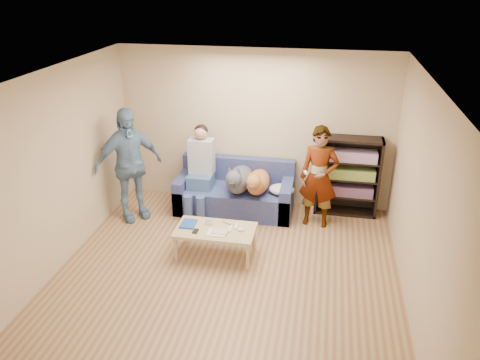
% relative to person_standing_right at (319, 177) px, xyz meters
% --- Properties ---
extents(ground, '(5.00, 5.00, 0.00)m').
position_rel_person_standing_right_xyz_m(ground, '(-1.10, -1.84, -0.80)').
color(ground, brown).
rests_on(ground, ground).
extents(ceiling, '(5.00, 5.00, 0.00)m').
position_rel_person_standing_right_xyz_m(ceiling, '(-1.10, -1.84, 1.80)').
color(ceiling, white).
rests_on(ceiling, ground).
extents(wall_back, '(4.50, 0.00, 4.50)m').
position_rel_person_standing_right_xyz_m(wall_back, '(-1.10, 0.66, 0.50)').
color(wall_back, tan).
rests_on(wall_back, ground).
extents(wall_front, '(4.50, 0.00, 4.50)m').
position_rel_person_standing_right_xyz_m(wall_front, '(-1.10, -4.34, 0.50)').
color(wall_front, tan).
rests_on(wall_front, ground).
extents(wall_left, '(0.00, 5.00, 5.00)m').
position_rel_person_standing_right_xyz_m(wall_left, '(-3.35, -1.84, 0.50)').
color(wall_left, tan).
rests_on(wall_left, ground).
extents(wall_right, '(0.00, 5.00, 5.00)m').
position_rel_person_standing_right_xyz_m(wall_right, '(1.15, -1.84, 0.50)').
color(wall_right, tan).
rests_on(wall_right, ground).
extents(blanket, '(0.40, 0.34, 0.14)m').
position_rel_person_standing_right_xyz_m(blanket, '(-0.57, 0.11, -0.30)').
color(blanket, silver).
rests_on(blanket, sofa).
extents(person_standing_right, '(0.62, 0.44, 1.60)m').
position_rel_person_standing_right_xyz_m(person_standing_right, '(0.00, 0.00, 0.00)').
color(person_standing_right, gray).
rests_on(person_standing_right, ground).
extents(person_standing_left, '(1.08, 1.06, 1.83)m').
position_rel_person_standing_right_xyz_m(person_standing_left, '(-2.92, -0.33, 0.11)').
color(person_standing_left, '#6E8FB0').
rests_on(person_standing_left, ground).
extents(held_controller, '(0.06, 0.11, 0.03)m').
position_rel_person_standing_right_xyz_m(held_controller, '(-0.20, -0.20, 0.15)').
color(held_controller, white).
rests_on(held_controller, person_standing_right).
extents(notebook_blue, '(0.20, 0.26, 0.03)m').
position_rel_person_standing_right_xyz_m(notebook_blue, '(-1.75, -1.12, -0.37)').
color(notebook_blue, '#1C499C').
rests_on(notebook_blue, coffee_table).
extents(papers, '(0.26, 0.20, 0.02)m').
position_rel_person_standing_right_xyz_m(papers, '(-1.30, -1.27, -0.37)').
color(papers, white).
rests_on(papers, coffee_table).
extents(magazine, '(0.22, 0.17, 0.01)m').
position_rel_person_standing_right_xyz_m(magazine, '(-1.27, -1.25, -0.36)').
color(magazine, '#BFB199').
rests_on(magazine, coffee_table).
extents(camera_silver, '(0.11, 0.06, 0.05)m').
position_rel_person_standing_right_xyz_m(camera_silver, '(-1.47, -1.05, -0.36)').
color(camera_silver, silver).
rests_on(camera_silver, coffee_table).
extents(controller_a, '(0.04, 0.13, 0.03)m').
position_rel_person_standing_right_xyz_m(controller_a, '(-1.07, -1.07, -0.37)').
color(controller_a, silver).
rests_on(controller_a, coffee_table).
extents(controller_b, '(0.09, 0.06, 0.03)m').
position_rel_person_standing_right_xyz_m(controller_b, '(-0.99, -1.15, -0.37)').
color(controller_b, silver).
rests_on(controller_b, coffee_table).
extents(headphone_cup_a, '(0.07, 0.07, 0.02)m').
position_rel_person_standing_right_xyz_m(headphone_cup_a, '(-1.15, -1.19, -0.37)').
color(headphone_cup_a, white).
rests_on(headphone_cup_a, coffee_table).
extents(headphone_cup_b, '(0.07, 0.07, 0.02)m').
position_rel_person_standing_right_xyz_m(headphone_cup_b, '(-1.15, -1.11, -0.37)').
color(headphone_cup_b, silver).
rests_on(headphone_cup_b, coffee_table).
extents(pen_orange, '(0.13, 0.06, 0.01)m').
position_rel_person_standing_right_xyz_m(pen_orange, '(-1.37, -1.33, -0.38)').
color(pen_orange, orange).
rests_on(pen_orange, coffee_table).
extents(pen_black, '(0.13, 0.08, 0.01)m').
position_rel_person_standing_right_xyz_m(pen_black, '(-1.23, -0.99, -0.38)').
color(pen_black, black).
rests_on(pen_black, coffee_table).
extents(wallet, '(0.07, 0.12, 0.02)m').
position_rel_person_standing_right_xyz_m(wallet, '(-1.60, -1.29, -0.37)').
color(wallet, black).
rests_on(wallet, coffee_table).
extents(sofa, '(1.90, 0.85, 0.82)m').
position_rel_person_standing_right_xyz_m(sofa, '(-1.35, 0.25, -0.52)').
color(sofa, '#515B93').
rests_on(sofa, ground).
extents(person_seated, '(0.40, 0.73, 1.47)m').
position_rel_person_standing_right_xyz_m(person_seated, '(-1.90, 0.13, -0.03)').
color(person_seated, '#456898').
rests_on(person_seated, sofa).
extents(dog_gray, '(0.41, 1.25, 0.59)m').
position_rel_person_standing_right_xyz_m(dog_gray, '(-1.25, 0.05, -0.17)').
color(dog_gray, '#4C4D57').
rests_on(dog_gray, sofa).
extents(dog_tan, '(0.36, 1.14, 0.52)m').
position_rel_person_standing_right_xyz_m(dog_tan, '(-0.96, 0.05, -0.19)').
color(dog_tan, '#C3833B').
rests_on(dog_tan, sofa).
extents(coffee_table, '(1.10, 0.60, 0.42)m').
position_rel_person_standing_right_xyz_m(coffee_table, '(-1.35, -1.17, -0.43)').
color(coffee_table, tan).
rests_on(coffee_table, ground).
extents(bookshelf, '(1.00, 0.34, 1.30)m').
position_rel_person_standing_right_xyz_m(bookshelf, '(0.45, 0.49, -0.12)').
color(bookshelf, black).
rests_on(bookshelf, ground).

